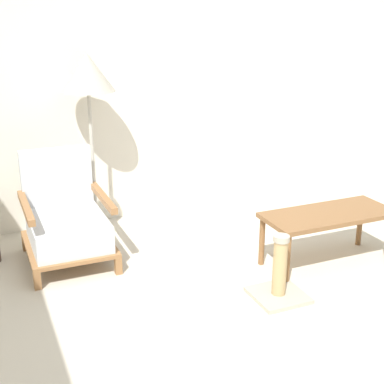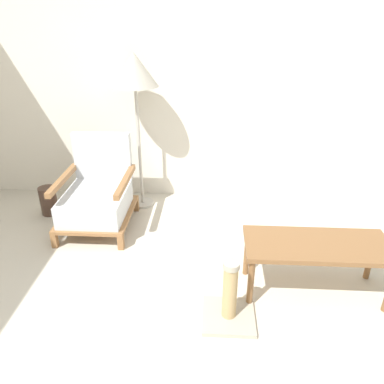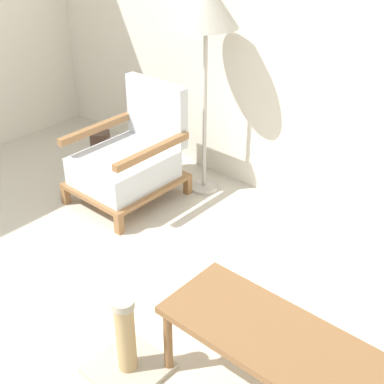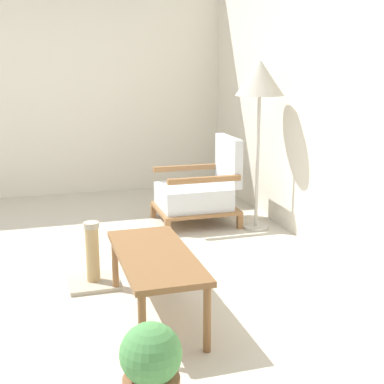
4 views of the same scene
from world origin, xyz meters
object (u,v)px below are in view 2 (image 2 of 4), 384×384
armchair (97,195)px  floor_lamp (135,74)px  coffee_table (317,249)px  vase (49,201)px  scratching_post (229,302)px

armchair → floor_lamp: size_ratio=0.54×
armchair → coffee_table: (1.83, -0.86, 0.05)m
armchair → vase: size_ratio=2.87×
armchair → vase: (-0.58, 0.20, -0.17)m
coffee_table → armchair: bearing=154.9°
scratching_post → vase: bearing=142.7°
floor_lamp → vase: bearing=-164.4°
floor_lamp → coffee_table: (1.49, -1.31, -0.99)m
armchair → floor_lamp: 1.18m
vase → scratching_post: size_ratio=0.63×
armchair → vase: armchair is taller
floor_lamp → scratching_post: floor_lamp is taller
coffee_table → vase: coffee_table is taller
armchair → floor_lamp: (0.34, 0.45, 1.04)m
vase → floor_lamp: bearing=15.6°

